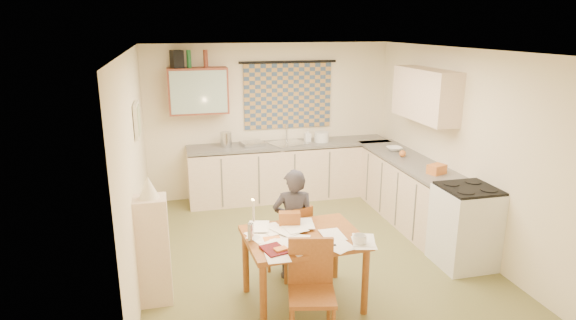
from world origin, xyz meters
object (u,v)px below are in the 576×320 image
object	(u,v)px
dining_table	(303,269)
person	(294,224)
counter_back	(290,171)
chair_far	(290,253)
counter_right	(416,196)
shelf_stand	(154,251)
stove	(465,226)

from	to	relation	value
dining_table	person	size ratio (longest dim) A/B	0.94
counter_back	chair_far	xyz separation A→B (m)	(-0.64, -2.51, -0.19)
counter_right	chair_far	world-z (taller)	counter_right
counter_back	counter_right	distance (m)	2.15
counter_right	chair_far	xyz separation A→B (m)	(-2.07, -0.91, -0.19)
counter_right	person	distance (m)	2.26
dining_table	shelf_stand	size ratio (longest dim) A/B	1.05
stove	shelf_stand	xyz separation A→B (m)	(-3.54, 0.06, 0.08)
chair_far	stove	bearing A→B (deg)	149.83
counter_right	person	bearing A→B (deg)	-154.58
person	counter_back	bearing A→B (deg)	-93.42
counter_back	shelf_stand	bearing A→B (deg)	-127.89
counter_back	shelf_stand	xyz separation A→B (m)	(-2.11, -2.71, 0.12)
counter_back	stove	xyz separation A→B (m)	(1.43, -2.77, 0.03)
counter_right	stove	distance (m)	1.17
dining_table	shelf_stand	xyz separation A→B (m)	(-1.46, 0.39, 0.19)
counter_right	dining_table	size ratio (longest dim) A/B	2.47
counter_right	stove	world-z (taller)	stove
chair_far	shelf_stand	bearing A→B (deg)	-15.24
dining_table	person	world-z (taller)	person
person	shelf_stand	xyz separation A→B (m)	(-1.50, -0.14, -0.07)
counter_right	counter_back	bearing A→B (deg)	131.78
counter_right	person	size ratio (longest dim) A/B	2.31
stove	dining_table	xyz separation A→B (m)	(-2.08, -0.33, -0.11)
stove	shelf_stand	bearing A→B (deg)	179.08
counter_back	counter_right	xyz separation A→B (m)	(1.43, -1.60, -0.00)
stove	dining_table	size ratio (longest dim) A/B	0.81
stove	chair_far	xyz separation A→B (m)	(-2.07, 0.26, -0.22)
counter_back	chair_far	bearing A→B (deg)	-104.22
person	shelf_stand	bearing A→B (deg)	15.27
counter_back	dining_table	size ratio (longest dim) A/B	2.76
stove	shelf_stand	size ratio (longest dim) A/B	0.86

